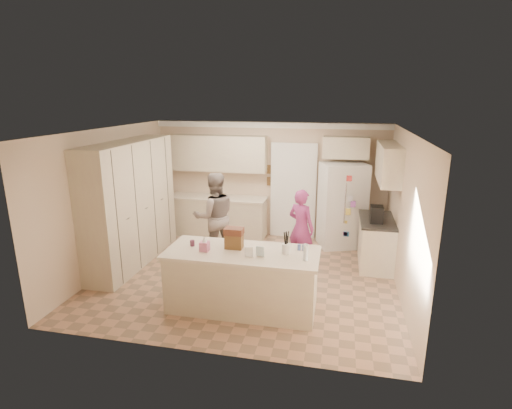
% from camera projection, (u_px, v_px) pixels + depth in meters
% --- Properties ---
extents(floor, '(5.20, 4.60, 0.02)m').
position_uv_depth(floor, '(247.00, 276.00, 7.24)').
color(floor, '#A87E62').
rests_on(floor, ground).
extents(ceiling, '(5.20, 4.60, 0.02)m').
position_uv_depth(ceiling, '(246.00, 130.00, 6.55)').
color(ceiling, white).
rests_on(ceiling, wall_back).
extents(wall_back, '(5.20, 0.02, 2.60)m').
position_uv_depth(wall_back, '(270.00, 180.00, 9.07)').
color(wall_back, beige).
rests_on(wall_back, ground).
extents(wall_front, '(5.20, 0.02, 2.60)m').
position_uv_depth(wall_front, '(201.00, 258.00, 4.71)').
color(wall_front, beige).
rests_on(wall_front, ground).
extents(wall_left, '(0.02, 4.60, 2.60)m').
position_uv_depth(wall_left, '(110.00, 199.00, 7.42)').
color(wall_left, beige).
rests_on(wall_left, ground).
extents(wall_right, '(0.02, 4.60, 2.60)m').
position_uv_depth(wall_right, '(405.00, 216.00, 6.37)').
color(wall_right, beige).
rests_on(wall_right, ground).
extents(crown_back, '(5.20, 0.08, 0.12)m').
position_uv_depth(crown_back, '(270.00, 125.00, 8.70)').
color(crown_back, white).
rests_on(crown_back, wall_back).
extents(pantry_bank, '(0.60, 2.60, 2.35)m').
position_uv_depth(pantry_bank, '(131.00, 203.00, 7.58)').
color(pantry_bank, beige).
rests_on(pantry_bank, floor).
extents(back_base_cab, '(2.20, 0.60, 0.88)m').
position_uv_depth(back_base_cab, '(218.00, 217.00, 9.24)').
color(back_base_cab, beige).
rests_on(back_base_cab, floor).
extents(back_countertop, '(2.24, 0.63, 0.04)m').
position_uv_depth(back_countertop, '(218.00, 198.00, 9.11)').
color(back_countertop, beige).
rests_on(back_countertop, back_base_cab).
extents(back_upper_cab, '(2.20, 0.35, 0.80)m').
position_uv_depth(back_upper_cab, '(218.00, 153.00, 8.97)').
color(back_upper_cab, beige).
rests_on(back_upper_cab, wall_back).
extents(doorway_opening, '(0.90, 0.06, 2.10)m').
position_uv_depth(doorway_opening, '(293.00, 192.00, 9.00)').
color(doorway_opening, black).
rests_on(doorway_opening, floor).
extents(doorway_casing, '(1.02, 0.03, 2.22)m').
position_uv_depth(doorway_casing, '(293.00, 192.00, 8.96)').
color(doorway_casing, white).
rests_on(doorway_casing, floor).
extents(wall_frame_upper, '(0.15, 0.02, 0.20)m').
position_uv_depth(wall_frame_upper, '(270.00, 169.00, 8.96)').
color(wall_frame_upper, brown).
rests_on(wall_frame_upper, wall_back).
extents(wall_frame_lower, '(0.15, 0.02, 0.20)m').
position_uv_depth(wall_frame_lower, '(270.00, 181.00, 9.03)').
color(wall_frame_lower, brown).
rests_on(wall_frame_lower, wall_back).
extents(refrigerator, '(1.08, 0.95, 1.80)m').
position_uv_depth(refrigerator, '(342.00, 205.00, 8.47)').
color(refrigerator, white).
rests_on(refrigerator, floor).
extents(fridge_seam, '(0.02, 0.02, 1.78)m').
position_uv_depth(fridge_seam, '(342.00, 210.00, 8.14)').
color(fridge_seam, gray).
rests_on(fridge_seam, refrigerator).
extents(fridge_dispenser, '(0.22, 0.03, 0.35)m').
position_uv_depth(fridge_dispenser, '(332.00, 198.00, 8.11)').
color(fridge_dispenser, black).
rests_on(fridge_dispenser, refrigerator).
extents(fridge_handle_l, '(0.02, 0.02, 0.85)m').
position_uv_depth(fridge_handle_l, '(340.00, 203.00, 8.10)').
color(fridge_handle_l, silver).
rests_on(fridge_handle_l, refrigerator).
extents(fridge_handle_r, '(0.02, 0.02, 0.85)m').
position_uv_depth(fridge_handle_r, '(345.00, 203.00, 8.08)').
color(fridge_handle_r, silver).
rests_on(fridge_handle_r, refrigerator).
extents(over_fridge_cab, '(0.95, 0.35, 0.45)m').
position_uv_depth(over_fridge_cab, '(346.00, 148.00, 8.35)').
color(over_fridge_cab, beige).
rests_on(over_fridge_cab, wall_back).
extents(right_base_cab, '(0.60, 1.20, 0.88)m').
position_uv_depth(right_base_cab, '(376.00, 243.00, 7.60)').
color(right_base_cab, beige).
rests_on(right_base_cab, floor).
extents(right_countertop, '(0.63, 1.24, 0.04)m').
position_uv_depth(right_countertop, '(377.00, 220.00, 7.48)').
color(right_countertop, '#2D2B28').
rests_on(right_countertop, right_base_cab).
extents(right_upper_cab, '(0.35, 1.50, 0.70)m').
position_uv_depth(right_upper_cab, '(389.00, 163.00, 7.36)').
color(right_upper_cab, beige).
rests_on(right_upper_cab, wall_right).
extents(coffee_maker, '(0.22, 0.28, 0.30)m').
position_uv_depth(coffee_maker, '(377.00, 214.00, 7.25)').
color(coffee_maker, black).
rests_on(coffee_maker, right_countertop).
extents(island_base, '(2.20, 0.90, 0.88)m').
position_uv_depth(island_base, '(242.00, 281.00, 6.04)').
color(island_base, beige).
rests_on(island_base, floor).
extents(island_top, '(2.28, 0.96, 0.05)m').
position_uv_depth(island_top, '(242.00, 253.00, 5.92)').
color(island_top, beige).
rests_on(island_top, island_base).
extents(utensil_crock, '(0.13, 0.13, 0.15)m').
position_uv_depth(utensil_crock, '(286.00, 249.00, 5.81)').
color(utensil_crock, white).
rests_on(utensil_crock, island_top).
extents(tissue_box, '(0.13, 0.13, 0.14)m').
position_uv_depth(tissue_box, '(205.00, 246.00, 5.91)').
color(tissue_box, '#CB6893').
rests_on(tissue_box, island_top).
extents(tissue_plume, '(0.08, 0.08, 0.08)m').
position_uv_depth(tissue_plume, '(204.00, 239.00, 5.88)').
color(tissue_plume, white).
rests_on(tissue_plume, tissue_box).
extents(dollhouse_body, '(0.26, 0.18, 0.22)m').
position_uv_depth(dollhouse_body, '(234.00, 241.00, 6.01)').
color(dollhouse_body, brown).
rests_on(dollhouse_body, island_top).
extents(dollhouse_roof, '(0.28, 0.20, 0.10)m').
position_uv_depth(dollhouse_roof, '(234.00, 231.00, 5.97)').
color(dollhouse_roof, '#592D1E').
rests_on(dollhouse_roof, dollhouse_body).
extents(jam_jar, '(0.07, 0.07, 0.09)m').
position_uv_depth(jam_jar, '(192.00, 243.00, 6.11)').
color(jam_jar, '#59263F').
rests_on(jam_jar, island_top).
extents(greeting_card_a, '(0.12, 0.06, 0.16)m').
position_uv_depth(greeting_card_a, '(249.00, 252.00, 5.67)').
color(greeting_card_a, white).
rests_on(greeting_card_a, island_top).
extents(greeting_card_b, '(0.12, 0.05, 0.16)m').
position_uv_depth(greeting_card_b, '(260.00, 251.00, 5.69)').
color(greeting_card_b, silver).
rests_on(greeting_card_b, island_top).
extents(water_bottle, '(0.07, 0.07, 0.24)m').
position_uv_depth(water_bottle, '(306.00, 252.00, 5.55)').
color(water_bottle, silver).
rests_on(water_bottle, island_top).
extents(shaker_salt, '(0.05, 0.05, 0.09)m').
position_uv_depth(shaker_salt, '(299.00, 247.00, 5.94)').
color(shaker_salt, '#455B9F').
rests_on(shaker_salt, island_top).
extents(shaker_pepper, '(0.05, 0.05, 0.09)m').
position_uv_depth(shaker_pepper, '(304.00, 248.00, 5.93)').
color(shaker_pepper, '#455B9F').
rests_on(shaker_pepper, island_top).
extents(teen_boy, '(1.06, 0.98, 1.74)m').
position_uv_depth(teen_boy, '(215.00, 216.00, 7.80)').
color(teen_boy, gray).
rests_on(teen_boy, floor).
extents(teen_girl, '(0.65, 0.57, 1.49)m').
position_uv_depth(teen_girl, '(301.00, 228.00, 7.54)').
color(teen_girl, '#AA3A93').
rests_on(teen_girl, floor).
extents(fridge_magnets, '(0.76, 0.02, 1.44)m').
position_uv_depth(fridge_magnets, '(342.00, 210.00, 8.13)').
color(fridge_magnets, tan).
rests_on(fridge_magnets, refrigerator).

